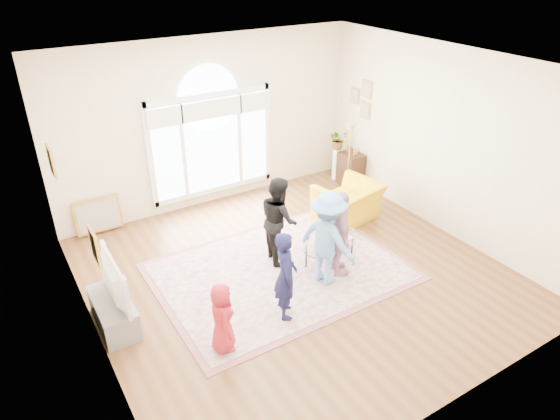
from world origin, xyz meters
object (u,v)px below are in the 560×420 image
area_rug (280,271)px  television (108,281)px  armchair (348,202)px  tv_console (114,313)px  coffee_table (330,242)px

area_rug → television: bearing=177.1°
television → armchair: (4.51, 0.66, -0.38)m
television → armchair: size_ratio=0.99×
area_rug → television: size_ratio=3.33×
area_rug → television: (-2.55, 0.13, 0.72)m
tv_console → armchair: size_ratio=0.91×
tv_console → television: television is taller
armchair → tv_console: bearing=-2.6°
television → coffee_table: bearing=-5.6°
television → coffee_table: (3.36, -0.33, -0.33)m
tv_console → coffee_table: (3.37, -0.33, 0.19)m
tv_console → coffee_table: bearing=-5.6°
armchair → television: bearing=-2.6°
area_rug → tv_console: 2.57m
television → armchair: 4.57m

